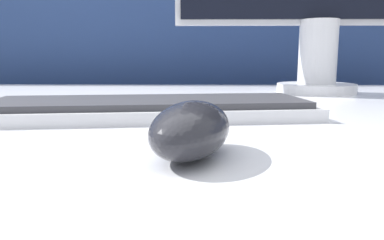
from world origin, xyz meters
name	(u,v)px	position (x,y,z in m)	size (l,w,h in m)	color
partition_panel	(174,114)	(0.00, 0.67, 0.65)	(5.00, 0.03, 1.30)	navy
computer_mouse_near	(191,130)	(0.08, -0.24, 0.78)	(0.08, 0.12, 0.04)	#232328
keyboard	(149,108)	(0.02, -0.04, 0.77)	(0.44, 0.19, 0.02)	silver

